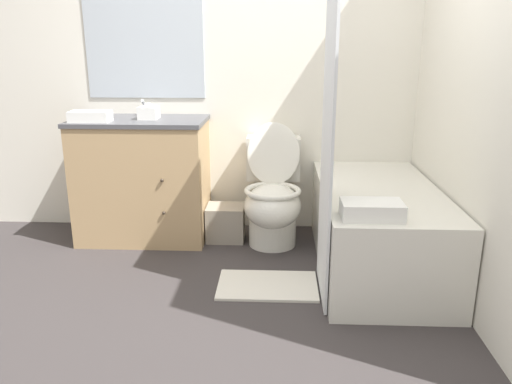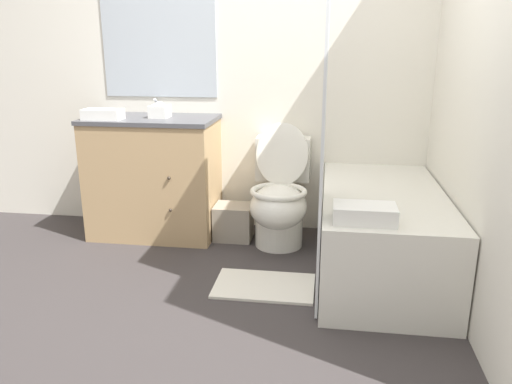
# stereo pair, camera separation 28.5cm
# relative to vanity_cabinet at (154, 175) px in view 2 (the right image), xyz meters

# --- Properties ---
(ground_plane) EXTENTS (14.00, 14.00, 0.00)m
(ground_plane) POSITION_rel_vanity_cabinet_xyz_m (0.76, -1.27, -0.45)
(ground_plane) COLOR #383333
(wall_back) EXTENTS (8.00, 0.06, 2.50)m
(wall_back) POSITION_rel_vanity_cabinet_xyz_m (0.75, 0.29, 0.80)
(wall_back) COLOR white
(wall_back) RESTS_ON ground_plane
(wall_right) EXTENTS (0.05, 2.54, 2.50)m
(wall_right) POSITION_rel_vanity_cabinet_xyz_m (2.01, -0.50, 0.80)
(wall_right) COLOR white
(wall_right) RESTS_ON ground_plane
(vanity_cabinet) EXTENTS (0.93, 0.56, 0.88)m
(vanity_cabinet) POSITION_rel_vanity_cabinet_xyz_m (0.00, 0.00, 0.00)
(vanity_cabinet) COLOR tan
(vanity_cabinet) RESTS_ON ground_plane
(sink_faucet) EXTENTS (0.14, 0.12, 0.12)m
(sink_faucet) POSITION_rel_vanity_cabinet_xyz_m (-0.00, 0.19, 0.47)
(sink_faucet) COLOR silver
(sink_faucet) RESTS_ON vanity_cabinet
(toilet) EXTENTS (0.39, 0.65, 0.85)m
(toilet) POSITION_rel_vanity_cabinet_xyz_m (0.94, -0.08, -0.12)
(toilet) COLOR silver
(toilet) RESTS_ON ground_plane
(bathtub) EXTENTS (0.72, 1.44, 0.53)m
(bathtub) POSITION_rel_vanity_cabinet_xyz_m (1.61, -0.45, -0.18)
(bathtub) COLOR silver
(bathtub) RESTS_ON ground_plane
(shower_curtain) EXTENTS (0.02, 0.54, 1.86)m
(shower_curtain) POSITION_rel_vanity_cabinet_xyz_m (1.24, -0.82, 0.48)
(shower_curtain) COLOR white
(shower_curtain) RESTS_ON ground_plane
(wastebasket) EXTENTS (0.27, 0.23, 0.26)m
(wastebasket) POSITION_rel_vanity_cabinet_xyz_m (0.60, -0.03, -0.32)
(wastebasket) COLOR gray
(wastebasket) RESTS_ON ground_plane
(tissue_box) EXTENTS (0.13, 0.15, 0.11)m
(tissue_box) POSITION_rel_vanity_cabinet_xyz_m (0.07, -0.01, 0.48)
(tissue_box) COLOR white
(tissue_box) RESTS_ON vanity_cabinet
(hand_towel_folded) EXTENTS (0.27, 0.14, 0.07)m
(hand_towel_folded) POSITION_rel_vanity_cabinet_xyz_m (-0.29, -0.15, 0.47)
(hand_towel_folded) COLOR white
(hand_towel_folded) RESTS_ON vanity_cabinet
(bath_towel_folded) EXTENTS (0.31, 0.19, 0.09)m
(bath_towel_folded) POSITION_rel_vanity_cabinet_xyz_m (1.46, -1.02, 0.12)
(bath_towel_folded) COLOR white
(bath_towel_folded) RESTS_ON bathtub
(bath_mat) EXTENTS (0.59, 0.38, 0.02)m
(bath_mat) POSITION_rel_vanity_cabinet_xyz_m (0.92, -0.77, -0.44)
(bath_mat) COLOR silver
(bath_mat) RESTS_ON ground_plane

